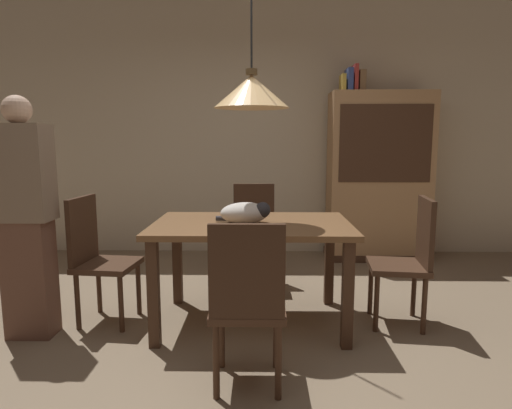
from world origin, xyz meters
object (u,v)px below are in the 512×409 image
object	(u,v)px
chair_right_side	(409,256)
person_standing	(25,219)
cat_sleeping	(246,213)
book_red_tall	(355,78)
chair_far_back	(254,230)
hutch_bookcase	(378,180)
chair_near_front	(248,299)
dining_table	(252,236)
book_yellow_short	(343,83)
book_blue_wide	(349,80)
book_brown_thick	(361,81)
pendant_lamp	(252,91)
chair_left_side	(97,254)

from	to	relation	value
chair_right_side	person_standing	world-z (taller)	person_standing
cat_sleeping	book_red_tall	xyz separation A→B (m)	(1.11, 1.85, 1.16)
chair_far_back	hutch_bookcase	world-z (taller)	hutch_bookcase
chair_near_front	cat_sleeping	xyz separation A→B (m)	(-0.04, 0.84, 0.32)
dining_table	book_yellow_short	xyz separation A→B (m)	(0.94, 1.81, 1.29)
chair_near_front	chair_right_side	bearing A→B (deg)	37.63
dining_table	chair_far_back	distance (m)	0.89
chair_right_side	person_standing	size ratio (longest dim) A/B	0.57
book_blue_wide	person_standing	bearing A→B (deg)	-140.87
hutch_bookcase	book_brown_thick	distance (m)	1.10
chair_far_back	book_yellow_short	bearing A→B (deg)	44.58
cat_sleeping	person_standing	xyz separation A→B (m)	(-1.46, -0.19, -0.01)
chair_right_side	cat_sleeping	xyz separation A→B (m)	(-1.17, -0.03, 0.32)
cat_sleeping	book_blue_wide	size ratio (longest dim) A/B	1.65
hutch_bookcase	book_blue_wide	size ratio (longest dim) A/B	7.71
book_blue_wide	book_brown_thick	distance (m)	0.13
dining_table	book_yellow_short	size ratio (longest dim) A/B	7.00
chair_far_back	book_yellow_short	size ratio (longest dim) A/B	4.65
book_blue_wide	person_standing	world-z (taller)	book_blue_wide
book_red_tall	dining_table	bearing A→B (deg)	-120.57
dining_table	chair_near_front	size ratio (longest dim) A/B	1.51
book_yellow_short	person_standing	bearing A→B (deg)	-140.13
dining_table	hutch_bookcase	size ratio (longest dim) A/B	0.76
chair_near_front	hutch_bookcase	distance (m)	3.03
book_red_tall	pendant_lamp	bearing A→B (deg)	-120.57
cat_sleeping	book_blue_wide	bearing A→B (deg)	60.54
book_brown_thick	chair_left_side	bearing A→B (deg)	-141.52
chair_near_front	person_standing	bearing A→B (deg)	156.67
person_standing	book_blue_wide	bearing A→B (deg)	39.13
book_yellow_short	book_red_tall	xyz separation A→B (m)	(0.13, 0.00, 0.05)
chair_left_side	book_brown_thick	distance (m)	3.23
chair_right_side	pendant_lamp	size ratio (longest dim) A/B	0.72
person_standing	chair_right_side	bearing A→B (deg)	4.83
chair_near_front	book_brown_thick	world-z (taller)	book_brown_thick
pendant_lamp	book_yellow_short	bearing A→B (deg)	62.53
chair_near_front	dining_table	bearing A→B (deg)	90.03
hutch_bookcase	book_brown_thick	bearing A→B (deg)	179.63
chair_left_side	book_brown_thick	xyz separation A→B (m)	(2.26, 1.80, 1.45)
chair_left_side	book_red_tall	world-z (taller)	book_red_tall
pendant_lamp	book_blue_wide	distance (m)	2.09
chair_left_side	pendant_lamp	distance (m)	1.61
cat_sleeping	person_standing	world-z (taller)	person_standing
chair_right_side	person_standing	bearing A→B (deg)	-175.17
chair_right_side	book_blue_wide	xyz separation A→B (m)	(-0.12, 1.81, 1.46)
pendant_lamp	book_blue_wide	xyz separation A→B (m)	(1.00, 1.81, 0.31)
pendant_lamp	book_brown_thick	distance (m)	2.15
book_yellow_short	cat_sleeping	bearing A→B (deg)	-117.90
chair_far_back	pendant_lamp	bearing A→B (deg)	-89.84
chair_near_front	pendant_lamp	bearing A→B (deg)	90.03
chair_left_side	hutch_bookcase	world-z (taller)	hutch_bookcase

